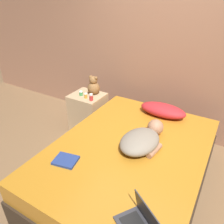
{
  "coord_description": "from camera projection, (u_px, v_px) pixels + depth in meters",
  "views": [
    {
      "loc": [
        0.75,
        -1.64,
        1.94
      ],
      "look_at": [
        -0.37,
        0.26,
        0.71
      ],
      "focal_mm": 35.0,
      "sensor_mm": 36.0,
      "label": 1
    }
  ],
  "objects": [
    {
      "name": "ground_plane",
      "position": [
        128.0,
        183.0,
        2.52
      ],
      "size": [
        12.0,
        12.0,
        0.0
      ],
      "primitive_type": "plane",
      "color": "brown"
    },
    {
      "name": "wall_back",
      "position": [
        177.0,
        46.0,
        2.87
      ],
      "size": [
        8.0,
        0.06,
        2.6
      ],
      "color": "#996B51",
      "rests_on": "ground_plane"
    },
    {
      "name": "bed",
      "position": [
        129.0,
        166.0,
        2.39
      ],
      "size": [
        1.5,
        2.06,
        0.53
      ],
      "color": "#2D2319",
      "rests_on": "ground_plane"
    },
    {
      "name": "nightstand",
      "position": [
        88.0,
        113.0,
        3.35
      ],
      "size": [
        0.47,
        0.43,
        0.6
      ],
      "color": "tan",
      "rests_on": "ground_plane"
    },
    {
      "name": "pillow",
      "position": [
        163.0,
        110.0,
        2.78
      ],
      "size": [
        0.59,
        0.27,
        0.16
      ],
      "color": "red",
      "rests_on": "bed"
    },
    {
      "name": "person_lying",
      "position": [
        143.0,
        139.0,
        2.23
      ],
      "size": [
        0.42,
        0.68,
        0.18
      ],
      "rotation": [
        0.0,
        0.0,
        -0.14
      ],
      "color": "gray",
      "rests_on": "bed"
    },
    {
      "name": "teddy_bear",
      "position": [
        94.0,
        86.0,
        3.19
      ],
      "size": [
        0.18,
        0.18,
        0.28
      ],
      "color": "brown",
      "rests_on": "nightstand"
    },
    {
      "name": "bottle_red",
      "position": [
        91.0,
        97.0,
        3.02
      ],
      "size": [
        0.05,
        0.05,
        0.1
      ],
      "color": "#B72D2D",
      "rests_on": "nightstand"
    },
    {
      "name": "bottle_amber",
      "position": [
        86.0,
        96.0,
        3.1
      ],
      "size": [
        0.04,
        0.04,
        0.08
      ],
      "color": "gold",
      "rests_on": "nightstand"
    },
    {
      "name": "bottle_green",
      "position": [
        81.0,
        93.0,
        3.18
      ],
      "size": [
        0.05,
        0.05,
        0.07
      ],
      "color": "#3D8E4C",
      "rests_on": "nightstand"
    },
    {
      "name": "book",
      "position": [
        66.0,
        160.0,
        2.06
      ],
      "size": [
        0.25,
        0.22,
        0.02
      ],
      "rotation": [
        0.0,
        0.0,
        0.21
      ],
      "color": "navy",
      "rests_on": "bed"
    }
  ]
}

